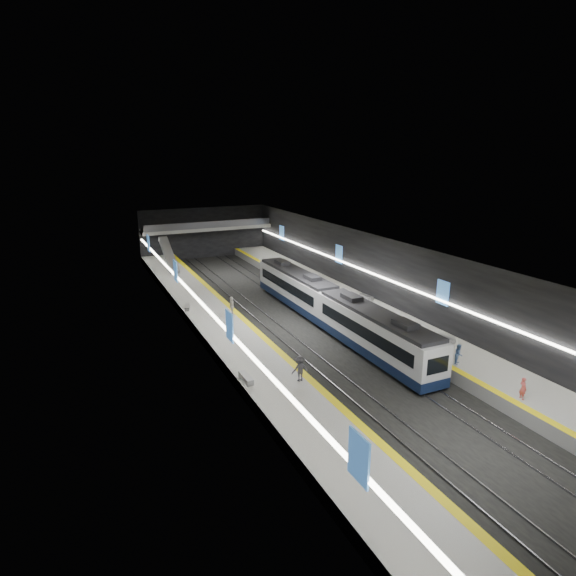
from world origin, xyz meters
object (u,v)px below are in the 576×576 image
passenger_left_b (300,369)px  bench_right_far (366,297)px  escalator (169,255)px  bench_left_near (246,378)px  bench_right_near (446,339)px  passenger_right_b (459,354)px  passenger_right_a (523,389)px  bench_left_far (187,307)px  train (330,306)px  passenger_left_a (232,307)px

passenger_left_b → bench_right_far: bearing=-136.2°
passenger_left_b → escalator: bearing=-87.3°
bench_left_near → passenger_left_b: (3.45, -1.58, 0.72)m
bench_right_near → passenger_right_b: 4.54m
escalator → passenger_right_a: (13.53, -46.12, -1.14)m
escalator → bench_left_far: size_ratio=4.92×
train → passenger_left_a: bearing=152.5°
bench_right_far → passenger_right_a: bearing=-106.2°
escalator → passenger_left_b: size_ratio=4.26×
train → bench_right_far: bearing=28.5°
train → passenger_left_b: train is taller
bench_right_far → passenger_left_a: 15.13m
escalator → passenger_right_a: bearing=-73.7°
bench_right_far → passenger_right_a: size_ratio=1.21×
passenger_right_b → bench_left_near: bearing=133.0°
bench_left_near → passenger_left_a: size_ratio=0.91×
bench_left_far → bench_right_far: size_ratio=0.88×
train → passenger_right_a: 19.46m
bench_right_near → bench_left_far: bearing=126.5°
train → bench_left_far: (-12.00, 8.40, -1.00)m
bench_left_near → bench_right_near: (18.02, -0.24, -0.01)m
bench_left_near → bench_left_far: bearing=88.8°
bench_left_far → passenger_right_b: 26.72m
bench_right_far → bench_right_near: bearing=-101.0°
escalator → bench_right_far: 28.74m
bench_right_near → passenger_right_b: bearing=-129.9°
passenger_right_b → passenger_left_b: size_ratio=0.83×
bench_right_far → escalator: bearing=116.7°
passenger_right_b → passenger_left_b: (-12.25, 2.52, 0.16)m
bench_left_far → passenger_left_b: size_ratio=0.87×
bench_left_near → bench_right_far: size_ratio=0.97×
train → bench_left_near: 15.10m
escalator → bench_left_near: bearing=-93.2°
escalator → bench_left_near: size_ratio=4.45×
escalator → passenger_right_a: escalator is taller
bench_left_far → passenger_left_b: 19.42m
bench_left_near → passenger_left_a: 14.01m
bench_left_far → bench_right_far: bearing=1.4°
bench_right_far → passenger_right_a: passenger_right_a is taller
bench_left_far → passenger_left_a: 5.34m
escalator → passenger_right_a: 48.07m
bench_left_far → passenger_right_b: (15.70, -21.62, 0.58)m
train → bench_right_near: 11.17m
train → passenger_right_a: size_ratio=19.69×
bench_left_near → passenger_left_b: 3.86m
passenger_right_a → passenger_left_a: bearing=39.4°
bench_right_near → passenger_left_a: (-14.53, 13.79, 0.78)m
train → bench_left_near: (-12.00, -9.11, -0.98)m
escalator → passenger_right_b: bearing=-71.2°
escalator → passenger_right_b: (13.70, -40.20, -1.12)m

